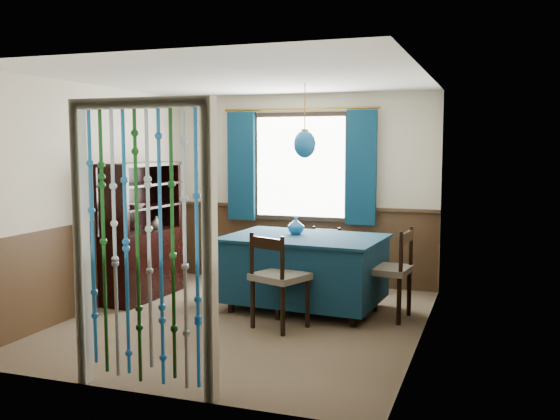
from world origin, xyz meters
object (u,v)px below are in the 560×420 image
at_px(chair_left, 223,265).
at_px(chair_far, 323,260).
at_px(chair_near, 278,278).
at_px(chair_right, 390,271).
at_px(bowl_shelf, 136,205).
at_px(sideboard, 143,250).
at_px(dining_table, 304,268).
at_px(pendant_lamp, 305,144).
at_px(vase_table, 296,226).
at_px(vase_sideboard, 156,222).

bearing_deg(chair_left, chair_far, 117.70).
bearing_deg(chair_left, chair_near, 44.70).
distance_m(chair_right, bowl_shelf, 2.99).
height_order(chair_left, sideboard, sideboard).
relative_size(dining_table, sideboard, 1.11).
relative_size(sideboard, pendant_lamp, 2.02).
xyz_separation_m(chair_far, pendant_lamp, (-0.02, -0.70, 1.41)).
bearing_deg(chair_left, sideboard, -88.47).
xyz_separation_m(chair_left, bowl_shelf, (-0.94, -0.34, 0.70)).
bearing_deg(chair_far, chair_near, 91.56).
bearing_deg(vase_table, chair_left, -173.10).
height_order(vase_table, bowl_shelf, bowl_shelf).
xyz_separation_m(chair_near, pendant_lamp, (0.03, 0.79, 1.33)).
xyz_separation_m(pendant_lamp, vase_table, (-0.14, 0.13, -0.93)).
relative_size(dining_table, chair_near, 1.85).
bearing_deg(dining_table, chair_right, 1.41).
bearing_deg(chair_far, pendant_lamp, 91.98).
relative_size(sideboard, vase_sideboard, 9.88).
xyz_separation_m(bowl_shelf, vase_sideboard, (0.00, 0.45, -0.24)).
distance_m(chair_near, chair_right, 1.24).
xyz_separation_m(chair_near, vase_sideboard, (-1.91, 0.92, 0.38)).
bearing_deg(chair_near, sideboard, -177.47).
distance_m(chair_left, sideboard, 1.01).
xyz_separation_m(dining_table, vase_table, (-0.14, 0.13, 0.44)).
xyz_separation_m(dining_table, bowl_shelf, (-1.95, -0.32, 0.66)).
bearing_deg(dining_table, pendant_lamp, 67.74).
distance_m(dining_table, pendant_lamp, 1.37).
height_order(sideboard, pendant_lamp, pendant_lamp).
bearing_deg(bowl_shelf, sideboard, 105.06).
distance_m(dining_table, chair_right, 0.97).
bearing_deg(pendant_lamp, dining_table, -116.57).
xyz_separation_m(chair_right, vase_table, (-1.11, 0.18, 0.40)).
relative_size(chair_far, chair_right, 0.85).
bearing_deg(sideboard, chair_far, 25.17).
relative_size(dining_table, chair_right, 1.85).
xyz_separation_m(dining_table, chair_near, (-0.03, -0.79, 0.04)).
relative_size(chair_left, vase_table, 4.62).
height_order(chair_far, vase_sideboard, vase_sideboard).
height_order(chair_far, sideboard, sideboard).
height_order(chair_far, pendant_lamp, pendant_lamp).
height_order(chair_near, chair_far, chair_near).
distance_m(sideboard, bowl_shelf, 0.61).
relative_size(chair_far, vase_table, 4.67).
bearing_deg(vase_sideboard, sideboard, -104.54).
bearing_deg(chair_far, vase_table, 77.71).
bearing_deg(pendant_lamp, vase_sideboard, 175.97).
bearing_deg(chair_near, chair_left, 162.02).
bearing_deg(vase_table, dining_table, -43.34).
xyz_separation_m(chair_left, chair_right, (1.98, -0.08, 0.08)).
xyz_separation_m(chair_far, sideboard, (-2.03, -0.80, 0.13)).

